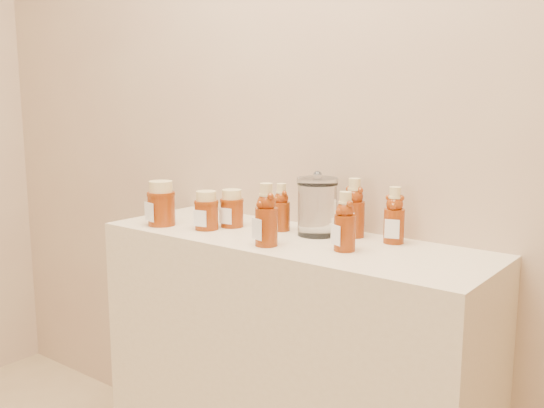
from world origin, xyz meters
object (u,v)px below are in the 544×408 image
Objects in this scene: display_table at (288,381)px; bear_bottle_back_left at (281,204)px; glass_canister at (317,204)px; bear_bottle_front_left at (266,211)px; honey_jar_left at (161,203)px.

bear_bottle_back_left reaches higher than display_table.
bear_bottle_back_left is at bearing -173.61° from glass_canister.
honey_jar_left is at bearing -165.29° from bear_bottle_front_left.
honey_jar_left reaches higher than display_table.
bear_bottle_back_left is 0.84× the size of bear_bottle_front_left.
bear_bottle_front_left is at bearing 10.51° from honey_jar_left.
bear_bottle_front_left reaches higher than bear_bottle_back_left.
glass_canister is (0.04, 0.20, -0.00)m from bear_bottle_front_left.
display_table is at bearing -120.26° from glass_canister.
display_table is 6.09× the size of bear_bottle_front_left.
honey_jar_left is at bearing -158.73° from glass_canister.
bear_bottle_front_left is 1.05× the size of glass_canister.
honey_jar_left is at bearing -166.08° from display_table.
display_table is 6.41× the size of glass_canister.
bear_bottle_front_left reaches higher than glass_canister.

